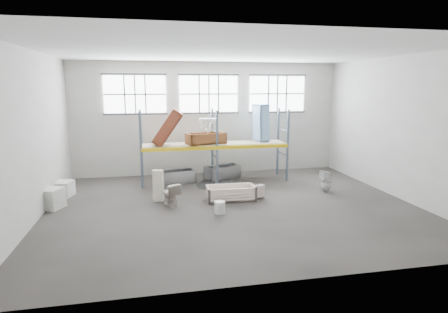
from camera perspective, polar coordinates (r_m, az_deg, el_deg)
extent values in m
cube|color=#4D4541|center=(12.51, 1.37, -7.80)|extent=(12.00, 10.00, 0.10)
cube|color=silver|center=(11.92, 1.48, 16.15)|extent=(12.00, 10.00, 0.10)
cube|color=#A4A098|center=(16.89, -2.38, 5.86)|extent=(12.00, 0.10, 5.00)
cube|color=#B5B0A7|center=(7.17, 10.36, -0.84)|extent=(12.00, 0.10, 5.00)
cube|color=#AEA9A0|center=(12.15, -27.67, 2.78)|extent=(0.10, 10.00, 5.00)
cube|color=#9C9890|center=(14.53, 25.44, 4.06)|extent=(0.10, 10.00, 5.00)
cube|color=white|center=(16.53, -13.53, 9.29)|extent=(2.60, 0.04, 1.60)
cube|color=white|center=(16.72, -2.35, 9.59)|extent=(2.60, 0.04, 1.60)
cube|color=white|center=(17.51, 8.19, 9.54)|extent=(2.60, 0.04, 1.60)
cube|color=slate|center=(14.68, -12.66, 0.95)|extent=(0.08, 0.08, 3.00)
cube|color=slate|center=(15.86, -12.58, 1.66)|extent=(0.08, 0.08, 3.00)
cube|color=slate|center=(14.91, -1.06, 1.35)|extent=(0.08, 0.08, 3.00)
cube|color=slate|center=(16.07, -1.83, 2.03)|extent=(0.08, 0.08, 3.00)
cube|color=slate|center=(15.71, 9.77, 1.68)|extent=(0.08, 0.08, 3.00)
cube|color=slate|center=(16.83, 8.31, 2.31)|extent=(0.08, 0.08, 3.00)
cube|color=yellow|center=(14.91, -1.06, 1.35)|extent=(6.00, 0.10, 0.14)
cube|color=yellow|center=(16.07, -1.83, 2.03)|extent=(6.00, 0.10, 0.14)
cube|color=gray|center=(15.48, -1.46, 2.00)|extent=(5.90, 1.10, 0.03)
cylinder|color=black|center=(15.03, -0.90, -4.41)|extent=(1.80, 1.80, 0.00)
cube|color=beige|center=(13.24, 5.27, -5.30)|extent=(0.49, 0.36, 0.42)
imported|color=beige|center=(13.08, 2.91, -6.01)|extent=(0.54, 0.54, 0.17)
imported|color=beige|center=(12.55, -8.23, -5.75)|extent=(0.71, 0.87, 0.78)
cube|color=#F4E5CE|center=(13.06, -10.07, -4.43)|extent=(0.39, 0.30, 1.09)
imported|color=silver|center=(14.54, 15.42, -3.66)|extent=(0.44, 0.43, 0.82)
imported|color=white|center=(15.08, -2.49, 3.74)|extent=(0.79, 0.66, 0.62)
cylinder|color=silver|center=(11.71, -0.68, -7.85)|extent=(0.34, 0.34, 0.39)
cube|color=beige|center=(13.43, -25.25, -5.84)|extent=(0.98, 0.93, 0.66)
cube|color=beige|center=(14.71, -23.56, -4.57)|extent=(0.79, 0.79, 0.55)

